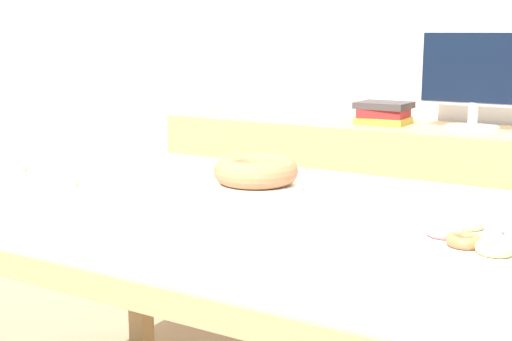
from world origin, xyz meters
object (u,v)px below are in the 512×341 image
Objects in this scene: tealight_left_edge at (110,159)px; book_stack at (384,113)px; tealight_centre at (26,174)px; computer_monitor at (475,80)px; pastry_platter at (485,241)px; plate_stack at (131,161)px; tealight_near_front at (307,172)px; cake_chocolate_round at (256,173)px; tealight_right_edge at (78,189)px.

book_stack is at bearing 56.24° from tealight_left_edge.
book_stack is 1.43m from tealight_centre.
computer_monitor is 0.39m from book_stack.
computer_monitor is 1.34m from pastry_platter.
plate_stack reaches higher than tealight_near_front.
cake_chocolate_round reaches higher than pastry_platter.
tealight_near_front is (0.06, -0.79, -0.11)m from book_stack.
tealight_right_edge is (0.05, -0.29, -0.03)m from plate_stack.
tealight_centre is 0.30m from tealight_right_edge.
book_stack is 0.73× the size of cake_chocolate_round.
tealight_left_edge is at bearing 82.17° from tealight_centre.
tealight_left_edge is (-0.64, 0.08, -0.03)m from cake_chocolate_round.
tealight_centre is (-0.67, -1.26, -0.11)m from book_stack.
computer_monitor is 1.38m from tealight_left_edge.
pastry_platter is at bearing 0.04° from tealight_centre.
plate_stack is (-0.44, -0.03, -0.00)m from cake_chocolate_round.
plate_stack is at bearing -29.94° from tealight_left_edge.
plate_stack is at bearing 169.57° from pastry_platter.
plate_stack is 0.23m from tealight_left_edge.
tealight_centre is 1.00× the size of tealight_right_edge.
tealight_right_edge is (0.25, -0.40, 0.00)m from tealight_left_edge.
book_stack is 1.02m from cake_chocolate_round.
computer_monitor is at bearing 43.53° from tealight_left_edge.
cake_chocolate_round is 7.06× the size of tealight_centre.
tealight_right_edge is (-1.10, -0.07, -0.00)m from pastry_platter.
pastry_platter is 8.95× the size of tealight_left_edge.
tealight_left_edge is (0.04, 0.33, 0.00)m from tealight_centre.
computer_monitor reaches higher than tealight_centre.
cake_chocolate_round reaches higher than tealight_near_front.
pastry_platter reaches higher than tealight_near_front.
tealight_left_edge is (-0.98, -0.94, -0.25)m from computer_monitor.
computer_monitor is 1.10m from cake_chocolate_round.
tealight_centre is 0.87m from tealight_near_front.
book_stack is 5.18× the size of tealight_right_edge.
computer_monitor is 10.60× the size of tealight_left_edge.
computer_monitor is 1.18× the size of pastry_platter.
pastry_platter is (0.72, -1.26, -0.11)m from book_stack.
plate_stack is 5.25× the size of tealight_near_front.
tealight_right_edge is (-0.39, -0.32, -0.03)m from cake_chocolate_round.
pastry_platter reaches higher than tealight_right_edge.
computer_monitor is 2.05× the size of book_stack.
tealight_left_edge is (-0.63, -0.94, -0.11)m from book_stack.
tealight_left_edge is at bearing 121.80° from tealight_right_edge.
tealight_left_edge and tealight_right_edge have the same top height.
plate_stack reaches higher than tealight_left_edge.
tealight_right_edge is at bearing -58.20° from tealight_left_edge.
pastry_platter is at bearing 3.76° from tealight_right_edge.
book_stack is 0.80m from tealight_near_front.
cake_chocolate_round is 0.73m from tealight_centre.
tealight_centre is at bearing -160.16° from cake_chocolate_round.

